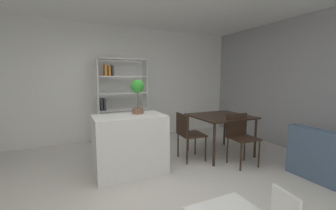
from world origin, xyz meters
name	(u,v)px	position (x,y,z in m)	size (l,w,h in m)	color
ground_plane	(152,191)	(0.00, 0.00, 0.00)	(9.18, 9.18, 0.00)	beige
back_partition	(111,84)	(0.00, 2.77, 1.37)	(6.68, 0.06, 2.73)	white
right_partition_gray	(314,85)	(3.31, 0.00, 1.37)	(0.06, 5.60, 2.73)	#9E9EA3
kitchen_island	(130,144)	(-0.10, 0.71, 0.46)	(1.09, 0.66, 0.93)	white
potted_plant_on_island	(138,92)	(0.07, 0.81, 1.29)	(0.22, 0.22, 0.56)	brown
open_bookshelf	(119,101)	(0.11, 2.39, 0.98)	(1.13, 0.33, 1.94)	white
dining_table	(221,119)	(1.73, 0.77, 0.71)	(1.08, 1.00, 0.78)	black
dining_chair_near	(240,134)	(1.74, 0.24, 0.54)	(0.46, 0.45, 0.88)	black
dining_chair_island_side	(187,132)	(0.98, 0.78, 0.54)	(0.46, 0.49, 0.87)	black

